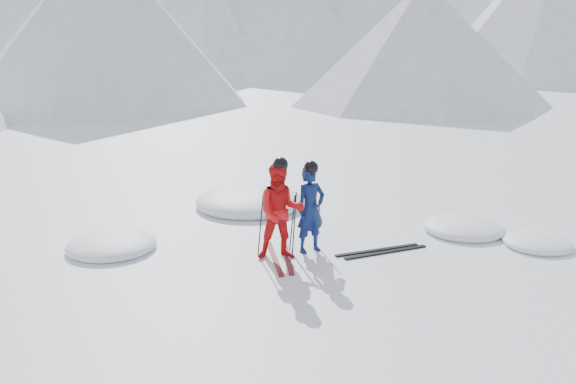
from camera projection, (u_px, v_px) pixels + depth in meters
name	position (u px, v px, depth m)	size (l,w,h in m)	color
ground	(383.00, 249.00, 11.30)	(160.00, 160.00, 0.00)	white
skier_blue	(311.00, 210.00, 10.98)	(0.58, 0.38, 1.58)	#0D1B4F
skier_red	(281.00, 212.00, 10.61)	(0.84, 0.65, 1.72)	red
pole_blue_left	(292.00, 223.00, 11.09)	(0.02, 0.02, 1.06)	black
pole_blue_right	(319.00, 218.00, 11.35)	(0.02, 0.02, 1.06)	black
pole_red_left	(261.00, 225.00, 10.83)	(0.02, 0.02, 1.15)	black
pole_red_right	(294.00, 223.00, 10.91)	(0.02, 0.02, 1.15)	black
ski_worn_left	(274.00, 258.00, 10.80)	(0.09, 1.70, 0.03)	black
ski_worn_right	(287.00, 256.00, 10.87)	(0.09, 1.70, 0.03)	black
ski_loose_a	(377.00, 250.00, 11.18)	(0.09, 1.70, 0.03)	black
ski_loose_b	(386.00, 252.00, 11.07)	(0.09, 1.70, 0.03)	black
snow_lumps	(281.00, 219.00, 13.08)	(9.09, 6.14, 0.55)	white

